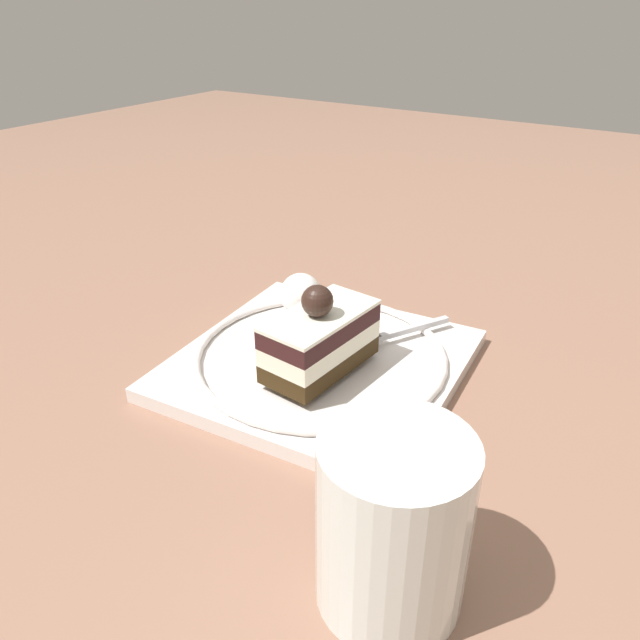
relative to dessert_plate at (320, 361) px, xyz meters
name	(u,v)px	position (x,y,z in m)	size (l,w,h in m)	color
ground_plane	(341,367)	(-0.01, -0.01, -0.01)	(2.40, 2.40, 0.00)	#8F6652
dessert_plate	(320,361)	(0.00, 0.00, 0.00)	(0.25, 0.25, 0.02)	white
cake_slice	(320,338)	(-0.01, 0.02, 0.04)	(0.06, 0.10, 0.07)	#2F1F0B
whipped_cream_dollop	(301,294)	(0.05, -0.05, 0.03)	(0.04, 0.04, 0.04)	white
fork	(392,334)	(-0.04, -0.06, 0.01)	(0.06, 0.10, 0.00)	silver
drink_glass_near	(392,530)	(-0.15, 0.17, 0.04)	(0.08, 0.08, 0.10)	white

